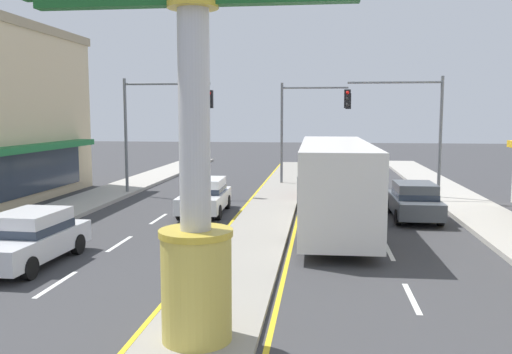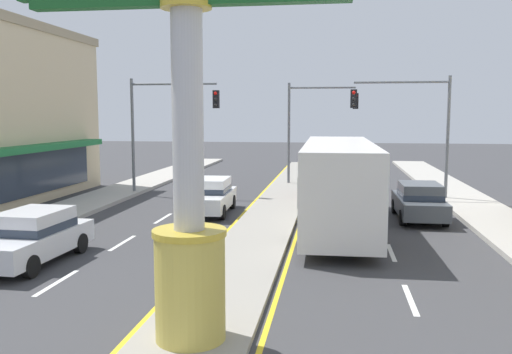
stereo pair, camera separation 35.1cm
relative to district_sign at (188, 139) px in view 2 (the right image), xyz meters
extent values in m
cube|color=gray|center=(0.00, 12.03, -3.80)|extent=(2.26, 52.00, 0.14)
cube|color=#ADA89E|center=(-9.06, 10.03, -3.78)|extent=(2.66, 60.00, 0.18)
cube|color=silver|center=(-4.43, 3.23, -3.87)|extent=(0.14, 2.20, 0.01)
cube|color=silver|center=(-4.43, 7.63, -3.87)|extent=(0.14, 2.20, 0.01)
cube|color=silver|center=(-4.43, 12.03, -3.87)|extent=(0.14, 2.20, 0.01)
cube|color=silver|center=(-4.43, 16.43, -3.87)|extent=(0.14, 2.20, 0.01)
cube|color=silver|center=(-4.43, 20.83, -3.87)|extent=(0.14, 2.20, 0.01)
cube|color=silver|center=(-4.43, 25.23, -3.87)|extent=(0.14, 2.20, 0.01)
cube|color=silver|center=(4.43, 3.23, -3.87)|extent=(0.14, 2.20, 0.01)
cube|color=silver|center=(4.43, 7.63, -3.87)|extent=(0.14, 2.20, 0.01)
cube|color=silver|center=(4.43, 12.03, -3.87)|extent=(0.14, 2.20, 0.01)
cube|color=silver|center=(4.43, 16.43, -3.87)|extent=(0.14, 2.20, 0.01)
cube|color=silver|center=(4.43, 20.83, -3.87)|extent=(0.14, 2.20, 0.01)
cube|color=silver|center=(4.43, 25.23, -3.87)|extent=(0.14, 2.20, 0.01)
cube|color=yellow|center=(-1.31, 12.03, -3.87)|extent=(0.12, 52.00, 0.01)
cube|color=yellow|center=(1.31, 12.03, -3.87)|extent=(0.12, 52.00, 0.01)
cylinder|color=gold|center=(0.00, 0.00, -2.75)|extent=(1.30, 1.30, 1.97)
cylinder|color=gold|center=(0.00, 0.00, -1.71)|extent=(1.37, 1.37, 0.12)
cylinder|color=#B7B7BC|center=(0.00, 0.00, 0.36)|extent=(0.57, 0.57, 4.25)
cylinder|color=gold|center=(0.00, 0.00, 2.38)|extent=(0.91, 0.91, 0.20)
cube|color=#195623|center=(0.00, 0.00, 2.40)|extent=(5.74, 0.29, 0.16)
cylinder|color=slate|center=(-8.13, 18.45, -0.77)|extent=(0.16, 0.16, 6.20)
cylinder|color=slate|center=(-5.82, 18.45, 2.03)|extent=(4.62, 0.12, 0.12)
cube|color=black|center=(-3.51, 18.29, 1.22)|extent=(0.32, 0.24, 0.92)
sphere|color=red|center=(-3.51, 18.15, 1.52)|extent=(0.17, 0.17, 0.17)
sphere|color=black|center=(-3.51, 18.15, 1.22)|extent=(0.17, 0.17, 0.17)
sphere|color=black|center=(-3.51, 18.15, 0.92)|extent=(0.17, 0.17, 0.17)
cylinder|color=slate|center=(8.13, 18.45, -0.77)|extent=(0.16, 0.16, 6.20)
cylinder|color=slate|center=(5.82, 18.45, 2.03)|extent=(4.62, 0.12, 0.12)
cube|color=black|center=(3.51, 18.29, 1.22)|extent=(0.32, 0.24, 0.92)
sphere|color=red|center=(3.51, 18.15, 1.52)|extent=(0.17, 0.17, 0.17)
sphere|color=black|center=(3.51, 18.15, 1.22)|extent=(0.17, 0.17, 0.17)
sphere|color=black|center=(3.51, 18.15, 0.92)|extent=(0.17, 0.17, 0.17)
cylinder|color=slate|center=(-0.17, 23.56, -0.77)|extent=(0.16, 0.16, 6.20)
cylinder|color=slate|center=(1.81, 23.56, 2.03)|extent=(3.96, 0.12, 0.12)
cube|color=black|center=(3.79, 23.40, 1.22)|extent=(0.32, 0.24, 0.92)
sphere|color=red|center=(3.79, 23.26, 1.52)|extent=(0.17, 0.17, 0.17)
sphere|color=black|center=(3.79, 23.26, 1.22)|extent=(0.17, 0.17, 0.17)
sphere|color=black|center=(3.79, 23.26, 0.92)|extent=(0.17, 0.17, 0.17)
cube|color=maroon|center=(2.78, 18.21, -3.27)|extent=(1.99, 4.39, 0.66)
cube|color=maroon|center=(2.77, 18.03, -2.64)|extent=(1.66, 2.23, 0.60)
cube|color=#283342|center=(2.77, 18.03, -2.82)|extent=(1.70, 2.25, 0.24)
cylinder|color=black|center=(2.04, 19.58, -3.56)|extent=(0.25, 0.63, 0.62)
cylinder|color=black|center=(3.66, 19.49, -3.56)|extent=(0.25, 0.63, 0.62)
cylinder|color=black|center=(1.90, 16.92, -3.56)|extent=(0.25, 0.63, 0.62)
cylinder|color=black|center=(3.51, 16.83, -3.56)|extent=(0.25, 0.63, 0.62)
cube|color=#4C5156|center=(6.08, 13.29, -3.27)|extent=(1.79, 4.31, 0.66)
cube|color=#4C5156|center=(6.08, 13.12, -2.64)|extent=(1.56, 2.16, 0.60)
cube|color=#283342|center=(6.08, 13.12, -2.82)|extent=(1.60, 2.18, 0.24)
cylinder|color=black|center=(5.26, 14.62, -3.56)|extent=(0.22, 0.62, 0.62)
cylinder|color=black|center=(6.88, 14.63, -3.56)|extent=(0.22, 0.62, 0.62)
cylinder|color=black|center=(5.28, 11.96, -3.56)|extent=(0.22, 0.62, 0.62)
cylinder|color=black|center=(6.90, 11.97, -3.56)|extent=(0.22, 0.62, 0.62)
cube|color=white|center=(-2.78, 13.43, -3.27)|extent=(1.89, 4.35, 0.66)
cube|color=white|center=(-2.78, 13.60, -2.64)|extent=(1.61, 2.20, 0.60)
cube|color=#283342|center=(-2.78, 13.60, -2.82)|extent=(1.65, 2.22, 0.24)
cylinder|color=black|center=(-1.93, 12.12, -3.56)|extent=(0.24, 0.63, 0.62)
cylinder|color=black|center=(-3.55, 12.07, -3.56)|extent=(0.24, 0.63, 0.62)
cylinder|color=black|center=(-2.01, 14.78, -3.56)|extent=(0.24, 0.63, 0.62)
cylinder|color=black|center=(-3.63, 14.74, -3.56)|extent=(0.24, 0.63, 0.62)
cube|color=silver|center=(2.78, 11.20, -2.06)|extent=(2.66, 11.23, 2.90)
cube|color=#283342|center=(2.78, 11.20, -1.76)|extent=(2.68, 11.01, 0.90)
cube|color=#283342|center=(2.70, 16.76, -1.81)|extent=(2.30, 0.11, 1.40)
cube|color=black|center=(2.70, 16.76, -0.81)|extent=(1.75, 0.10, 0.30)
cylinder|color=black|center=(1.58, 14.65, -3.39)|extent=(0.29, 0.96, 0.96)
cylinder|color=black|center=(3.88, 14.68, -3.39)|extent=(0.29, 0.96, 0.96)
cylinder|color=black|center=(1.67, 8.27, -3.39)|extent=(0.29, 0.96, 0.96)
cylinder|color=black|center=(3.97, 8.30, -3.39)|extent=(0.29, 0.96, 0.96)
cube|color=silver|center=(-6.08, 4.88, -3.27)|extent=(1.91, 4.36, 0.66)
cube|color=silver|center=(-6.07, 5.05, -2.64)|extent=(1.62, 2.20, 0.60)
cube|color=#283342|center=(-6.07, 5.05, -2.82)|extent=(1.66, 2.23, 0.24)
cylinder|color=black|center=(-5.32, 3.52, -3.56)|extent=(0.24, 0.63, 0.62)
cylinder|color=black|center=(-5.22, 6.18, -3.56)|extent=(0.24, 0.63, 0.62)
cylinder|color=black|center=(-6.84, 6.24, -3.56)|extent=(0.24, 0.63, 0.62)
camera|label=1|loc=(2.27, -9.54, 0.45)|focal=38.15mm
camera|label=2|loc=(2.62, -9.50, 0.45)|focal=38.15mm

